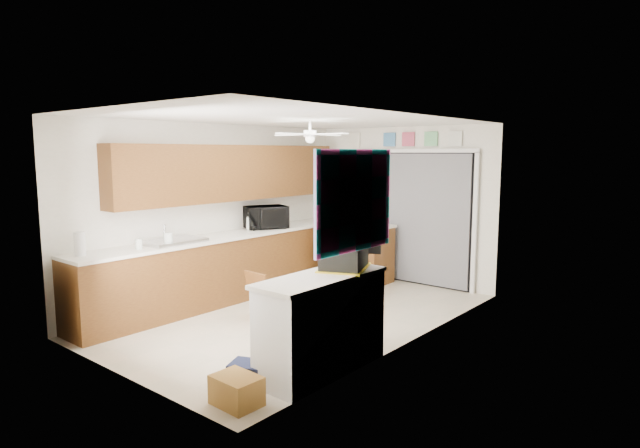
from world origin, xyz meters
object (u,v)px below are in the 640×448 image
Objects in this scene: navy_crate at (248,373)px; dog at (357,282)px; cardboard_box at (237,390)px; suitcase at (344,257)px; microwave at (266,217)px; paper_towel_roll at (80,244)px; man at (330,236)px; soap_bottle at (249,221)px.

dog is (-0.87, 2.92, 0.15)m from navy_crate.
cardboard_box reaches higher than navy_crate.
dog is (-1.12, 3.27, 0.12)m from cardboard_box.
dog is (-1.19, 1.88, -0.80)m from suitcase.
microwave is 3.58m from navy_crate.
man reaches higher than paper_towel_roll.
suitcase is at bearing 87.11° from cardboard_box.
man reaches higher than microwave.
microwave is 0.30m from soap_bottle.
cardboard_box is at bearing -116.30° from suitcase.
man reaches higher than dog.
microwave reaches higher than suitcase.
man is at bearing 169.05° from dog.
soap_bottle is at bearing -137.74° from dog.
suitcase is 2.37m from dog.
man is (-2.06, 2.36, -0.28)m from suitcase.
navy_crate is at bearing 125.20° from cardboard_box.
paper_towel_roll is at bearing -96.78° from dog.
microwave is at bearing 131.67° from cardboard_box.
microwave is 3.04m from suitcase.
soap_bottle is 3.41m from navy_crate.
microwave is at bearing 80.85° from soap_bottle.
microwave is at bearing 132.48° from navy_crate.
navy_crate is at bearing -43.47° from soap_bottle.
cardboard_box is 1.28× the size of navy_crate.
cardboard_box is 0.63× the size of dog.
microwave is at bearing -147.16° from dog.
microwave is 2.87m from paper_towel_roll.
navy_crate is (-0.32, -1.03, -0.96)m from suitcase.
paper_towel_roll is (-0.01, -2.58, -0.00)m from soap_bottle.
cardboard_box is 0.26× the size of man.
man reaches higher than soap_bottle.
suitcase is 1.69× the size of navy_crate.
soap_bottle is at bearing 89.81° from paper_towel_roll.
cardboard_box is at bearing -0.48° from paper_towel_roll.
dog is (1.45, 0.38, -0.86)m from microwave.
navy_crate is at bearing 7.97° from paper_towel_roll.
dog is (1.49, 0.67, -0.83)m from soap_bottle.
dog is at bearing -108.80° from man.
suitcase is (2.70, 1.37, -0.02)m from paper_towel_roll.
suitcase is at bearing -94.77° from microwave.
man reaches higher than suitcase.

